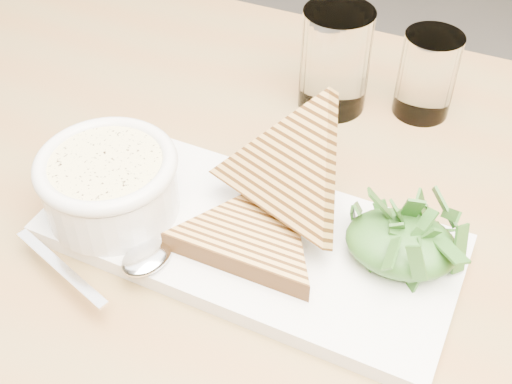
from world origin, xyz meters
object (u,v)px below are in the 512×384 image
(table_top, at_px, (312,268))
(glass_near, at_px, (335,60))
(glass_far, at_px, (427,75))
(platter, at_px, (249,238))
(soup_bowl, at_px, (111,189))

(table_top, relative_size, glass_near, 10.38)
(table_top, xyz_separation_m, glass_far, (0.06, 0.26, 0.07))
(platter, xyz_separation_m, glass_far, (0.12, 0.26, 0.04))
(platter, bearing_deg, soup_bowl, -174.84)
(soup_bowl, distance_m, glass_near, 0.30)
(platter, height_order, soup_bowl, soup_bowl)
(soup_bowl, height_order, glass_far, glass_far)
(platter, bearing_deg, glass_far, 64.96)
(table_top, distance_m, platter, 0.07)
(table_top, height_order, glass_near, glass_near)
(table_top, relative_size, glass_far, 12.62)
(glass_near, bearing_deg, platter, -94.72)
(glass_near, bearing_deg, table_top, -80.12)
(glass_far, bearing_deg, table_top, -103.52)
(glass_near, relative_size, glass_far, 1.22)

